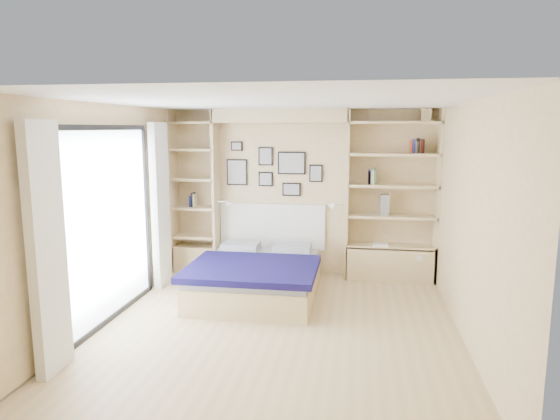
# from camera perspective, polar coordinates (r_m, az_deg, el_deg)

# --- Properties ---
(ground) EXTENTS (4.50, 4.50, 0.00)m
(ground) POSITION_cam_1_polar(r_m,az_deg,el_deg) (5.77, -0.26, -13.32)
(ground) COLOR tan
(ground) RESTS_ON ground
(room_shell) EXTENTS (4.50, 4.50, 4.50)m
(room_shell) POSITION_cam_1_polar(r_m,az_deg,el_deg) (6.99, -1.37, -0.10)
(room_shell) COLOR #DEBD8A
(room_shell) RESTS_ON ground
(bed) EXTENTS (1.64, 2.17, 1.07)m
(bed) POSITION_cam_1_polar(r_m,az_deg,el_deg) (6.77, -2.56, -7.46)
(bed) COLOR beige
(bed) RESTS_ON ground
(photo_gallery) EXTENTS (1.48, 0.02, 0.82)m
(photo_gallery) POSITION_cam_1_polar(r_m,az_deg,el_deg) (7.62, -0.92, 4.69)
(photo_gallery) COLOR black
(photo_gallery) RESTS_ON ground
(reading_lamps) EXTENTS (1.92, 0.12, 0.15)m
(reading_lamps) POSITION_cam_1_polar(r_m,az_deg,el_deg) (7.43, -0.06, 0.67)
(reading_lamps) COLOR silver
(reading_lamps) RESTS_ON ground
(shelf_decor) EXTENTS (3.58, 0.23, 2.03)m
(shelf_decor) POSITION_cam_1_polar(r_m,az_deg,el_deg) (7.35, 10.98, 5.04)
(shelf_decor) COLOR navy
(shelf_decor) RESTS_ON ground
(deck_chair) EXTENTS (0.56, 0.83, 0.78)m
(deck_chair) POSITION_cam_1_polar(r_m,az_deg,el_deg) (7.37, -27.40, -6.27)
(deck_chair) COLOR tan
(deck_chair) RESTS_ON ground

